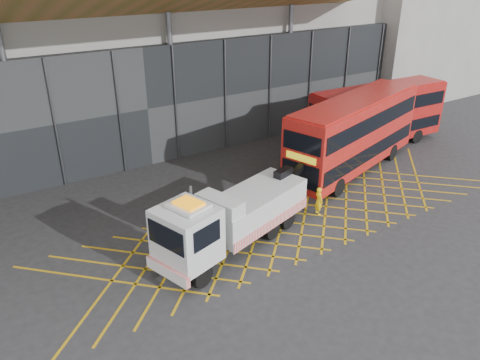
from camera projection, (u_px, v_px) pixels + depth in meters
ground_plane at (206, 248)px, 23.27m from camera, size 120.00×120.00×0.00m
road_markings at (294, 218)px, 26.01m from camera, size 27.96×7.16×0.01m
construction_building at (103, 20)px, 34.35m from camera, size 55.00×23.97×18.00m
recovery_truck at (231, 217)px, 22.63m from camera, size 10.60×5.04×3.72m
bus_towed at (354, 132)px, 30.69m from camera, size 12.61×6.16×5.02m
bus_second at (378, 114)px, 34.99m from camera, size 11.47×3.17×4.62m
worker at (319, 201)px, 26.08m from camera, size 0.49×0.66×1.65m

